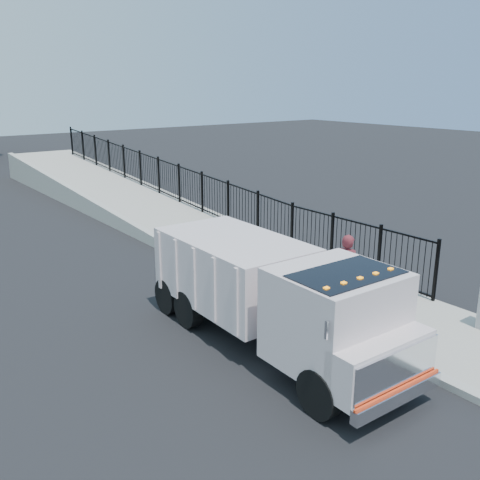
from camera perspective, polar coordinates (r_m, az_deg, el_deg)
ground at (r=15.05m, az=5.80°, el=-7.70°), size 120.00×120.00×0.00m
sidewalk at (r=15.17m, az=16.43°, el=-7.88°), size 3.55×12.00×0.12m
curb at (r=13.77m, az=11.56°, el=-9.98°), size 0.30×12.00×0.16m
ramp at (r=29.10m, az=-12.90°, el=3.79°), size 3.95×24.06×3.19m
iron_fence at (r=26.07m, az=-6.47°, el=4.69°), size 0.10×28.00×1.80m
truck at (r=12.50m, az=3.81°, el=-5.60°), size 2.63×7.57×2.57m
worker at (r=15.28m, az=11.29°, el=-3.04°), size 0.69×0.85×2.00m
debris at (r=15.14m, az=12.42°, el=-7.22°), size 0.31×0.31×0.08m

